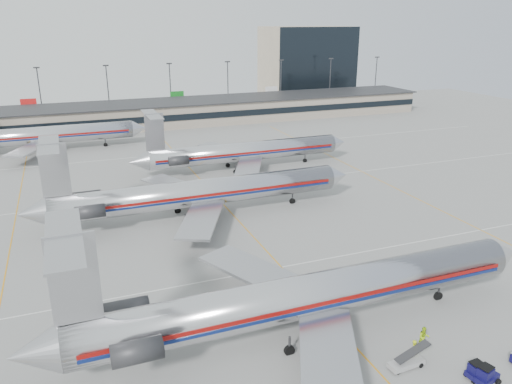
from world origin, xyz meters
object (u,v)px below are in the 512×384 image
jet_second_row (195,193)px  tug_center (477,371)px  belt_loader (407,362)px  jet_foreground (300,297)px

jet_second_row → tug_center: (12.23, -42.06, -2.99)m
tug_center → belt_loader: (-4.35, 3.15, -0.19)m
jet_foreground → jet_second_row: 31.29m
jet_foreground → belt_loader: (6.26, -7.66, -3.26)m
tug_center → jet_foreground: bearing=130.9°
tug_center → belt_loader: size_ratio=0.53×
jet_second_row → belt_loader: bearing=-78.5°
jet_second_row → tug_center: size_ratio=24.47×
jet_foreground → jet_second_row: jet_foreground is taller
jet_foreground → belt_loader: size_ratio=13.36×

